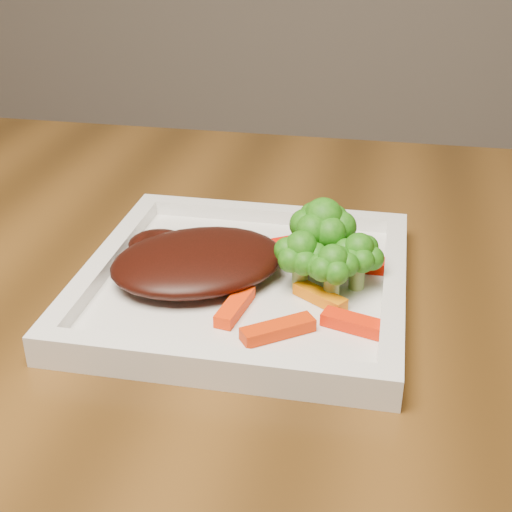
# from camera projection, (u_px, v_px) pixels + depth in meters

# --- Properties ---
(plate) EXTENTS (0.27, 0.27, 0.01)m
(plate) POSITION_uv_depth(u_px,v_px,m) (245.00, 287.00, 0.61)
(plate) COLOR white
(plate) RESTS_ON dining_table
(steak) EXTENTS (0.19, 0.18, 0.03)m
(steak) POSITION_uv_depth(u_px,v_px,m) (198.00, 261.00, 0.61)
(steak) COLOR black
(steak) RESTS_ON plate
(broccoli_0) EXTENTS (0.08, 0.08, 0.07)m
(broccoli_0) POSITION_uv_depth(u_px,v_px,m) (322.00, 234.00, 0.61)
(broccoli_0) COLOR #346C12
(broccoli_0) RESTS_ON plate
(broccoli_1) EXTENTS (0.05, 0.05, 0.06)m
(broccoli_1) POSITION_uv_depth(u_px,v_px,m) (359.00, 254.00, 0.59)
(broccoli_1) COLOR #297012
(broccoli_1) RESTS_ON plate
(broccoli_2) EXTENTS (0.06, 0.06, 0.06)m
(broccoli_2) POSITION_uv_depth(u_px,v_px,m) (333.00, 268.00, 0.57)
(broccoli_2) COLOR #2E5E0F
(broccoli_2) RESTS_ON plate
(broccoli_3) EXTENTS (0.06, 0.06, 0.06)m
(broccoli_3) POSITION_uv_depth(u_px,v_px,m) (301.00, 256.00, 0.59)
(broccoli_3) COLOR #1E7112
(broccoli_3) RESTS_ON plate
(carrot_0) EXTENTS (0.06, 0.05, 0.01)m
(carrot_0) POSITION_uv_depth(u_px,v_px,m) (278.00, 329.00, 0.54)
(carrot_0) COLOR red
(carrot_0) RESTS_ON plate
(carrot_1) EXTENTS (0.06, 0.03, 0.01)m
(carrot_1) POSITION_uv_depth(u_px,v_px,m) (359.00, 325.00, 0.54)
(carrot_1) COLOR red
(carrot_1) RESTS_ON plate
(carrot_2) EXTENTS (0.02, 0.06, 0.01)m
(carrot_2) POSITION_uv_depth(u_px,v_px,m) (235.00, 307.00, 0.56)
(carrot_2) COLOR #F83004
(carrot_2) RESTS_ON plate
(carrot_3) EXTENTS (0.06, 0.02, 0.01)m
(carrot_3) POSITION_uv_depth(u_px,v_px,m) (364.00, 264.00, 0.63)
(carrot_3) COLOR red
(carrot_3) RESTS_ON plate
(carrot_4) EXTENTS (0.06, 0.05, 0.01)m
(carrot_4) POSITION_uv_depth(u_px,v_px,m) (277.00, 247.00, 0.66)
(carrot_4) COLOR red
(carrot_4) RESTS_ON plate
(carrot_5) EXTENTS (0.05, 0.04, 0.01)m
(carrot_5) POSITION_uv_depth(u_px,v_px,m) (320.00, 297.00, 0.58)
(carrot_5) COLOR orange
(carrot_5) RESTS_ON plate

